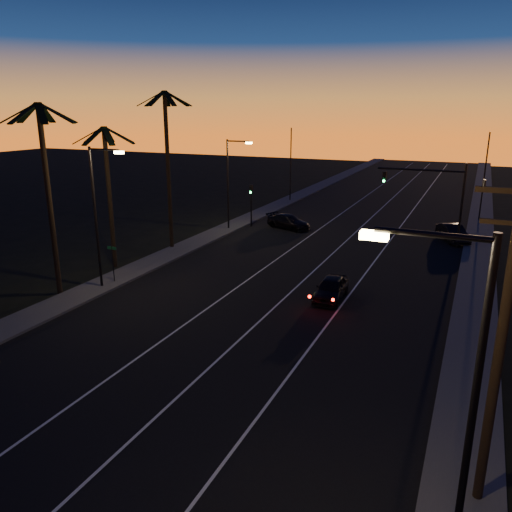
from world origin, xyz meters
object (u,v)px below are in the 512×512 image
at_px(signal_mast, 433,189).
at_px(right_car, 453,233).
at_px(utility_pole, 501,337).
at_px(cross_car, 289,222).
at_px(lead_car, 331,288).

height_order(signal_mast, right_car, signal_mast).
height_order(utility_pole, cross_car, utility_pole).
bearing_deg(signal_mast, utility_pole, -81.53).
xyz_separation_m(signal_mast, lead_car, (-4.03, -15.86, -4.09)).
relative_size(utility_pole, cross_car, 2.02).
xyz_separation_m(lead_car, right_car, (5.89, 17.92, 0.05)).
relative_size(signal_mast, cross_car, 1.43).
xyz_separation_m(right_car, cross_car, (-14.86, -1.31, -0.06)).
bearing_deg(utility_pole, cross_car, 119.59).
bearing_deg(right_car, signal_mast, -132.17).
distance_m(utility_pole, signal_mast, 30.33).
bearing_deg(lead_car, cross_car, 118.37).
height_order(lead_car, cross_car, lead_car).
relative_size(utility_pole, right_car, 2.16).
bearing_deg(utility_pole, signal_mast, 98.47).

